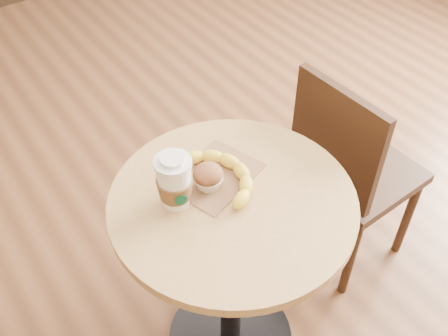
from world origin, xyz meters
name	(u,v)px	position (x,y,z in m)	size (l,w,h in m)	color
cafe_table	(232,252)	(0.05, -0.08, 0.52)	(0.66, 0.66, 0.75)	black
chair_right	(349,169)	(0.61, 0.00, 0.47)	(0.39, 0.39, 0.86)	#321F11
kraft_bag	(215,176)	(0.06, 0.01, 0.75)	(0.24, 0.18, 0.00)	#8D6544
coffee_cup	(175,183)	(-0.08, -0.01, 0.82)	(0.10, 0.10, 0.16)	white
muffin	(208,177)	(0.02, -0.01, 0.79)	(0.08, 0.08, 0.07)	silver
banana	(226,173)	(0.07, -0.01, 0.77)	(0.15, 0.27, 0.04)	yellow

